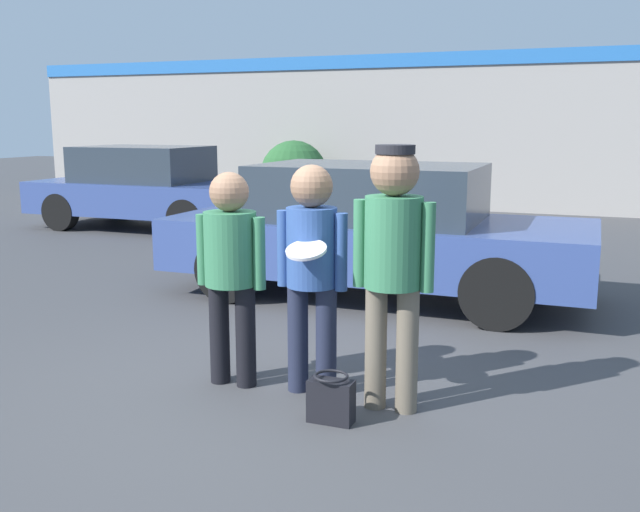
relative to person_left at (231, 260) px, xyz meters
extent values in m
plane|color=#3F3F42|center=(0.38, 0.09, -0.95)|extent=(56.00, 56.00, 0.00)
cube|color=gray|center=(0.38, 11.42, 0.77)|extent=(24.00, 0.18, 3.43)
cube|color=#2666B2|center=(0.38, 11.31, 2.34)|extent=(24.00, 0.04, 0.30)
cylinder|color=black|center=(-0.11, 0.00, -0.57)|extent=(0.15, 0.15, 0.77)
cylinder|color=black|center=(0.11, 0.00, -0.57)|extent=(0.15, 0.15, 0.77)
cylinder|color=#33724C|center=(0.00, 0.00, 0.09)|extent=(0.38, 0.38, 0.54)
cylinder|color=#33724C|center=(-0.23, 0.00, 0.07)|extent=(0.09, 0.09, 0.53)
cylinder|color=#33724C|center=(0.23, 0.00, 0.07)|extent=(0.09, 0.09, 0.53)
sphere|color=#8C664C|center=(0.00, 0.00, 0.50)|extent=(0.29, 0.29, 0.29)
cylinder|color=#1E2338|center=(0.51, 0.05, -0.55)|extent=(0.15, 0.15, 0.80)
cylinder|color=#1E2338|center=(0.73, 0.05, -0.55)|extent=(0.15, 0.15, 0.80)
cylinder|color=#2D4C8C|center=(0.62, 0.05, 0.13)|extent=(0.36, 0.36, 0.56)
cylinder|color=#2D4C8C|center=(0.40, 0.05, 0.11)|extent=(0.09, 0.09, 0.55)
cylinder|color=#2D4C8C|center=(0.84, 0.05, 0.11)|extent=(0.09, 0.09, 0.55)
sphere|color=#8C664C|center=(0.62, 0.05, 0.56)|extent=(0.30, 0.30, 0.30)
cylinder|color=silver|center=(0.68, -0.21, 0.16)|extent=(0.28, 0.27, 0.11)
cylinder|color=#665B4C|center=(1.13, -0.04, -0.52)|extent=(0.15, 0.15, 0.86)
cylinder|color=#665B4C|center=(1.35, -0.04, -0.52)|extent=(0.15, 0.15, 0.86)
cylinder|color=#33724C|center=(1.24, -0.04, 0.22)|extent=(0.38, 0.38, 0.61)
cylinder|color=#33724C|center=(1.00, -0.04, 0.19)|extent=(0.09, 0.09, 0.59)
cylinder|color=#33724C|center=(1.47, -0.04, 0.19)|extent=(0.09, 0.09, 0.59)
sphere|color=#8C664C|center=(1.24, -0.04, 0.68)|extent=(0.32, 0.32, 0.32)
cylinder|color=black|center=(1.24, -0.04, 0.82)|extent=(0.26, 0.26, 0.06)
cube|color=#334784|center=(0.21, 3.04, -0.36)|extent=(4.65, 1.89, 0.58)
cube|color=#28333D|center=(0.12, 3.04, 0.23)|extent=(2.42, 1.63, 0.60)
cylinder|color=black|center=(1.65, 3.89, -0.59)|extent=(0.71, 0.22, 0.71)
cylinder|color=black|center=(1.65, 2.19, -0.59)|extent=(0.71, 0.22, 0.71)
cylinder|color=black|center=(-1.23, 3.89, -0.59)|extent=(0.71, 0.22, 0.71)
cylinder|color=black|center=(-1.23, 2.19, -0.59)|extent=(0.71, 0.22, 0.71)
cube|color=#334784|center=(-5.25, 6.54, -0.37)|extent=(4.26, 1.86, 0.58)
cube|color=#28333D|center=(-5.33, 6.54, 0.24)|extent=(2.21, 1.60, 0.64)
cylinder|color=black|center=(-3.93, 7.37, -0.61)|extent=(0.68, 0.22, 0.68)
cylinder|color=black|center=(-3.93, 5.71, -0.61)|extent=(0.68, 0.22, 0.68)
cylinder|color=black|center=(-6.57, 7.37, -0.61)|extent=(0.68, 0.22, 0.68)
cylinder|color=black|center=(-6.57, 5.71, -0.61)|extent=(0.68, 0.22, 0.68)
sphere|color=#285B2D|center=(-4.01, 10.47, -0.18)|extent=(1.53, 1.53, 1.53)
cube|color=black|center=(0.93, -0.39, -0.80)|extent=(0.30, 0.14, 0.29)
torus|color=black|center=(0.93, -0.39, -0.63)|extent=(0.23, 0.23, 0.02)
camera|label=1|loc=(2.46, -4.53, 1.00)|focal=40.00mm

